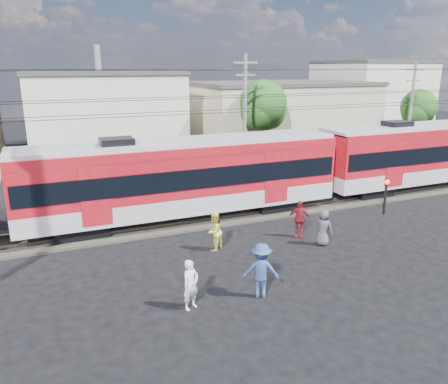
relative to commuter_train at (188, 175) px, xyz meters
The scene contains 19 objects.
ground 8.37m from the commuter_train, 86.45° to the right, with size 120.00×120.00×0.00m, color black.
track_bed 2.39m from the commuter_train, ahead, with size 70.00×3.40×0.12m, color #2D2823.
rail_near 2.40m from the commuter_train, 56.54° to the right, with size 70.00×0.12×0.12m, color #59544C.
rail_far 2.40m from the commuter_train, 56.54° to the left, with size 70.00×0.12×0.12m, color #59544C.
commuter_train is the anchor object (origin of this frame).
catenary 8.60m from the commuter_train, behind, with size 70.00×9.30×7.52m.
building_midwest 19.10m from the commuter_train, 94.53° to the left, with size 12.24×12.24×7.30m.
building_mideast 21.60m from the commuter_train, 47.82° to the left, with size 16.32×10.20×6.30m.
building_east 34.86m from the commuter_train, 35.06° to the left, with size 10.20×10.20×8.30m.
utility_pole_mid 9.78m from the commuter_train, 47.14° to the left, with size 1.80×0.24×8.50m.
utility_pole_east 21.44m from the commuter_train, 16.32° to the left, with size 1.80×0.24×8.00m.
tree_near 14.17m from the commuter_train, 46.19° to the left, with size 3.82×3.64×6.72m.
tree_far 26.35m from the commuter_train, 20.22° to the left, with size 3.36×3.12×5.76m.
pedestrian_a 8.74m from the commuter_train, 107.93° to the right, with size 0.62×0.41×1.70m, color white.
pedestrian_b 4.37m from the commuter_train, 92.78° to the right, with size 0.83×0.65×1.71m, color #E4D547.
pedestrian_c 8.51m from the commuter_train, 91.29° to the right, with size 1.26×0.72×1.95m, color navy.
pedestrian_d 5.97m from the commuter_train, 46.75° to the right, with size 1.04×0.43×1.77m, color maroon.
pedestrian_e 7.21m from the commuter_train, 50.79° to the right, with size 0.80×0.52×1.63m, color #46454A.
crossing_signal 10.49m from the commuter_train, 18.00° to the right, with size 0.29×0.29×2.00m.
Camera 1 is at (-7.10, -12.34, 7.64)m, focal length 35.00 mm.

